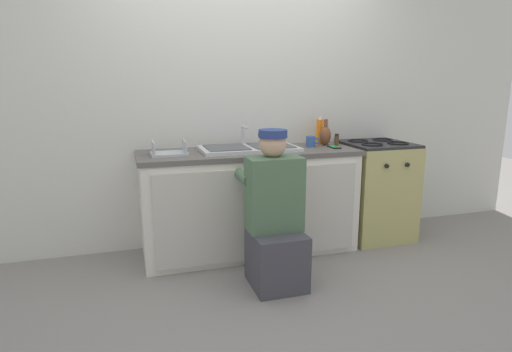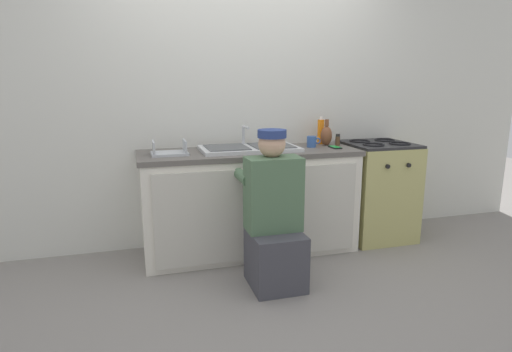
{
  "view_description": "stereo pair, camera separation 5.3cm",
  "coord_description": "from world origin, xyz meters",
  "px_view_note": "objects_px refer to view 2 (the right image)",
  "views": [
    {
      "loc": [
        -0.97,
        -3.05,
        1.42
      ],
      "look_at": [
        0.0,
        0.1,
        0.7
      ],
      "focal_mm": 30.0,
      "sensor_mm": 36.0,
      "label": 1
    },
    {
      "loc": [
        -0.92,
        -3.07,
        1.42
      ],
      "look_at": [
        0.0,
        0.1,
        0.7
      ],
      "focal_mm": 30.0,
      "sensor_mm": 36.0,
      "label": 2
    }
  ],
  "objects_px": {
    "sink_double_basin": "(249,148)",
    "cell_phone": "(335,147)",
    "coffee_mug": "(312,142)",
    "stove_range": "(376,190)",
    "plumber_person": "(274,222)",
    "soap_bottle_orange": "(321,131)",
    "spice_bottle_pepper": "(338,140)",
    "vase_decorative": "(326,135)",
    "dish_rack_tray": "(170,152)"
  },
  "relations": [
    {
      "from": "coffee_mug",
      "to": "vase_decorative",
      "type": "bearing_deg",
      "value": 20.53
    },
    {
      "from": "plumber_person",
      "to": "coffee_mug",
      "type": "xyz_separation_m",
      "value": [
        0.57,
        0.68,
        0.46
      ]
    },
    {
      "from": "dish_rack_tray",
      "to": "plumber_person",
      "type": "bearing_deg",
      "value": -43.4
    },
    {
      "from": "spice_bottle_pepper",
      "to": "sink_double_basin",
      "type": "bearing_deg",
      "value": -178.07
    },
    {
      "from": "stove_range",
      "to": "cell_phone",
      "type": "distance_m",
      "value": 0.64
    },
    {
      "from": "vase_decorative",
      "to": "soap_bottle_orange",
      "type": "bearing_deg",
      "value": 94.76
    },
    {
      "from": "cell_phone",
      "to": "coffee_mug",
      "type": "distance_m",
      "value": 0.2
    },
    {
      "from": "coffee_mug",
      "to": "dish_rack_tray",
      "type": "height_order",
      "value": "dish_rack_tray"
    },
    {
      "from": "dish_rack_tray",
      "to": "soap_bottle_orange",
      "type": "distance_m",
      "value": 1.4
    },
    {
      "from": "sink_double_basin",
      "to": "vase_decorative",
      "type": "bearing_deg",
      "value": 6.87
    },
    {
      "from": "plumber_person",
      "to": "coffee_mug",
      "type": "bearing_deg",
      "value": 50.3
    },
    {
      "from": "sink_double_basin",
      "to": "coffee_mug",
      "type": "xyz_separation_m",
      "value": [
        0.57,
        0.03,
        0.03
      ]
    },
    {
      "from": "sink_double_basin",
      "to": "spice_bottle_pepper",
      "type": "height_order",
      "value": "sink_double_basin"
    },
    {
      "from": "cell_phone",
      "to": "coffee_mug",
      "type": "height_order",
      "value": "coffee_mug"
    },
    {
      "from": "vase_decorative",
      "to": "soap_bottle_orange",
      "type": "distance_m",
      "value": 0.1
    },
    {
      "from": "plumber_person",
      "to": "vase_decorative",
      "type": "xyz_separation_m",
      "value": [
        0.73,
        0.74,
        0.5
      ]
    },
    {
      "from": "plumber_person",
      "to": "cell_phone",
      "type": "height_order",
      "value": "plumber_person"
    },
    {
      "from": "stove_range",
      "to": "spice_bottle_pepper",
      "type": "xyz_separation_m",
      "value": [
        -0.4,
        0.03,
        0.48
      ]
    },
    {
      "from": "coffee_mug",
      "to": "soap_bottle_orange",
      "type": "relative_size",
      "value": 0.5
    },
    {
      "from": "stove_range",
      "to": "vase_decorative",
      "type": "xyz_separation_m",
      "value": [
        -0.48,
        0.09,
        0.51
      ]
    },
    {
      "from": "plumber_person",
      "to": "coffee_mug",
      "type": "relative_size",
      "value": 8.76
    },
    {
      "from": "sink_double_basin",
      "to": "cell_phone",
      "type": "distance_m",
      "value": 0.74
    },
    {
      "from": "plumber_person",
      "to": "coffee_mug",
      "type": "height_order",
      "value": "plumber_person"
    },
    {
      "from": "soap_bottle_orange",
      "to": "sink_double_basin",
      "type": "bearing_deg",
      "value": -165.35
    },
    {
      "from": "stove_range",
      "to": "soap_bottle_orange",
      "type": "xyz_separation_m",
      "value": [
        -0.49,
        0.19,
        0.54
      ]
    },
    {
      "from": "cell_phone",
      "to": "sink_double_basin",
      "type": "bearing_deg",
      "value": 174.12
    },
    {
      "from": "coffee_mug",
      "to": "soap_bottle_orange",
      "type": "bearing_deg",
      "value": 46.21
    },
    {
      "from": "sink_double_basin",
      "to": "stove_range",
      "type": "relative_size",
      "value": 0.89
    },
    {
      "from": "coffee_mug",
      "to": "dish_rack_tray",
      "type": "distance_m",
      "value": 1.22
    },
    {
      "from": "cell_phone",
      "to": "coffee_mug",
      "type": "bearing_deg",
      "value": 148.94
    },
    {
      "from": "cell_phone",
      "to": "soap_bottle_orange",
      "type": "xyz_separation_m",
      "value": [
        -0.01,
        0.27,
        0.11
      ]
    },
    {
      "from": "sink_double_basin",
      "to": "vase_decorative",
      "type": "xyz_separation_m",
      "value": [
        0.73,
        0.09,
        0.07
      ]
    },
    {
      "from": "coffee_mug",
      "to": "sink_double_basin",
      "type": "bearing_deg",
      "value": -177.31
    },
    {
      "from": "plumber_person",
      "to": "spice_bottle_pepper",
      "type": "bearing_deg",
      "value": 40.04
    },
    {
      "from": "cell_phone",
      "to": "vase_decorative",
      "type": "relative_size",
      "value": 0.61
    },
    {
      "from": "plumber_person",
      "to": "dish_rack_tray",
      "type": "relative_size",
      "value": 3.94
    },
    {
      "from": "cell_phone",
      "to": "coffee_mug",
      "type": "relative_size",
      "value": 1.11
    },
    {
      "from": "coffee_mug",
      "to": "dish_rack_tray",
      "type": "xyz_separation_m",
      "value": [
        -1.22,
        -0.07,
        -0.02
      ]
    },
    {
      "from": "sink_double_basin",
      "to": "stove_range",
      "type": "bearing_deg",
      "value": -0.1
    },
    {
      "from": "coffee_mug",
      "to": "soap_bottle_orange",
      "type": "xyz_separation_m",
      "value": [
        0.16,
        0.16,
        0.07
      ]
    },
    {
      "from": "sink_double_basin",
      "to": "cell_phone",
      "type": "relative_size",
      "value": 5.71
    },
    {
      "from": "coffee_mug",
      "to": "dish_rack_tray",
      "type": "relative_size",
      "value": 0.45
    },
    {
      "from": "sink_double_basin",
      "to": "soap_bottle_orange",
      "type": "bearing_deg",
      "value": 14.65
    },
    {
      "from": "stove_range",
      "to": "soap_bottle_orange",
      "type": "distance_m",
      "value": 0.75
    },
    {
      "from": "soap_bottle_orange",
      "to": "cell_phone",
      "type": "bearing_deg",
      "value": -86.8
    },
    {
      "from": "cell_phone",
      "to": "coffee_mug",
      "type": "xyz_separation_m",
      "value": [
        -0.17,
        0.1,
        0.04
      ]
    },
    {
      "from": "vase_decorative",
      "to": "dish_rack_tray",
      "type": "bearing_deg",
      "value": -174.74
    },
    {
      "from": "coffee_mug",
      "to": "stove_range",
      "type": "bearing_deg",
      "value": -2.57
    },
    {
      "from": "cell_phone",
      "to": "vase_decorative",
      "type": "height_order",
      "value": "vase_decorative"
    },
    {
      "from": "sink_double_basin",
      "to": "dish_rack_tray",
      "type": "xyz_separation_m",
      "value": [
        -0.65,
        -0.04,
        0.01
      ]
    }
  ]
}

